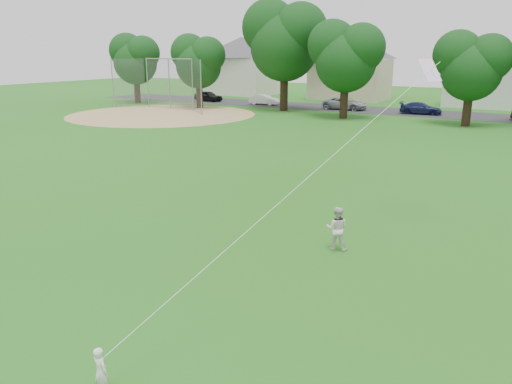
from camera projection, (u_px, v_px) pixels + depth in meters
The scene contains 8 objects.
ground at pixel (215, 301), 12.22m from camera, with size 160.00×160.00×0.00m, color #265C15.
street at pixel (473, 116), 46.97m from camera, with size 90.00×7.00×0.01m, color #2D2D30.
dirt_infield at pixel (162, 114), 48.15m from camera, with size 18.00×18.00×0.02m, color #9E7F51.
toddler at pixel (101, 371), 8.78m from camera, with size 0.35×0.23×0.95m, color silver.
older_boy at pixel (337, 229), 15.22m from camera, with size 0.67×0.52×1.38m, color silver.
kite at pixel (316, 170), 12.63m from camera, with size 1.70×6.74×13.53m.
baseball_backstop at pixel (166, 84), 51.65m from camera, with size 11.78×2.45×5.15m.
house_row at pixel (492, 62), 53.94m from camera, with size 76.75×13.97×9.22m.
Camera 1 is at (6.48, -8.97, 5.91)m, focal length 35.00 mm.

